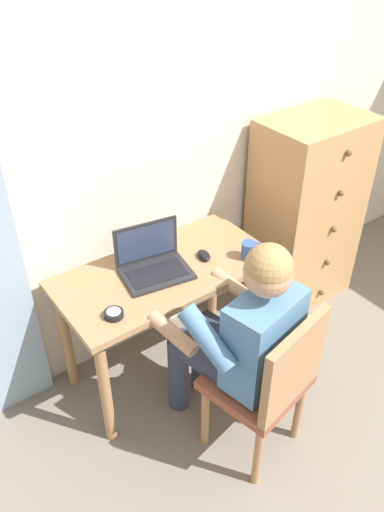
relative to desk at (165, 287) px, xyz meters
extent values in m
cube|color=beige|center=(0.48, 0.35, 0.65)|extent=(4.80, 0.05, 2.50)
cube|color=#9E754C|center=(0.00, 0.00, 0.10)|extent=(1.12, 0.56, 0.03)
cylinder|color=#9E754C|center=(-0.50, -0.22, -0.26)|extent=(0.06, 0.06, 0.69)
cylinder|color=#9E754C|center=(0.50, -0.22, -0.26)|extent=(0.06, 0.06, 0.69)
cylinder|color=#9E754C|center=(-0.50, 0.22, -0.26)|extent=(0.06, 0.06, 0.69)
cylinder|color=#9E754C|center=(0.50, 0.22, -0.26)|extent=(0.06, 0.06, 0.69)
cube|color=tan|center=(1.12, 0.07, 0.02)|extent=(0.65, 0.44, 1.25)
sphere|color=brown|center=(1.12, -0.17, -0.48)|extent=(0.04, 0.04, 0.04)
sphere|color=brown|center=(1.12, -0.17, -0.23)|extent=(0.04, 0.04, 0.04)
sphere|color=brown|center=(1.12, -0.17, 0.02)|extent=(0.04, 0.04, 0.04)
sphere|color=brown|center=(1.12, -0.17, 0.27)|extent=(0.04, 0.04, 0.04)
sphere|color=brown|center=(1.12, -0.17, 0.52)|extent=(0.04, 0.04, 0.04)
cube|color=brown|center=(0.06, -0.65, -0.16)|extent=(0.49, 0.47, 0.05)
cube|color=#9E754C|center=(0.10, -0.83, 0.07)|extent=(0.42, 0.12, 0.42)
cylinder|color=#9E754C|center=(0.20, -0.46, -0.40)|extent=(0.04, 0.04, 0.41)
cylinder|color=#9E754C|center=(-0.13, -0.53, -0.40)|extent=(0.04, 0.04, 0.41)
cylinder|color=#9E754C|center=(0.26, -0.78, -0.40)|extent=(0.04, 0.04, 0.41)
cylinder|color=#9E754C|center=(-0.07, -0.84, -0.40)|extent=(0.04, 0.04, 0.41)
cylinder|color=#33384C|center=(0.11, -0.42, -0.12)|extent=(0.22, 0.42, 0.14)
cylinder|color=#33384C|center=(-0.06, -0.45, -0.12)|extent=(0.22, 0.42, 0.14)
cylinder|color=#33384C|center=(0.07, -0.22, -0.36)|extent=(0.11, 0.11, 0.48)
cylinder|color=#33384C|center=(-0.10, -0.26, -0.36)|extent=(0.11, 0.11, 0.48)
cube|color=teal|center=(0.07, -0.66, 0.11)|extent=(0.39, 0.27, 0.46)
cylinder|color=teal|center=(0.26, -0.49, 0.19)|extent=(0.15, 0.31, 0.25)
cylinder|color=teal|center=(-0.17, -0.58, 0.19)|extent=(0.15, 0.31, 0.25)
cylinder|color=tan|center=(0.22, -0.30, 0.09)|extent=(0.12, 0.28, 0.11)
cylinder|color=tan|center=(-0.21, -0.38, 0.09)|extent=(0.12, 0.28, 0.11)
sphere|color=tan|center=(0.07, -0.65, 0.47)|extent=(0.20, 0.20, 0.20)
sphere|color=#9E7A47|center=(0.07, -0.65, 0.50)|extent=(0.20, 0.20, 0.20)
cube|color=#232326|center=(-0.06, -0.02, 0.13)|extent=(0.38, 0.29, 0.02)
cube|color=black|center=(-0.06, -0.03, 0.14)|extent=(0.31, 0.20, 0.00)
cube|color=#232326|center=(-0.04, 0.11, 0.25)|extent=(0.34, 0.07, 0.22)
cube|color=#2D3851|center=(-0.04, 0.10, 0.25)|extent=(0.30, 0.05, 0.18)
ellipsoid|color=black|center=(0.22, -0.04, 0.13)|extent=(0.08, 0.11, 0.03)
cylinder|color=black|center=(-0.38, -0.16, 0.13)|extent=(0.09, 0.09, 0.03)
cylinder|color=silver|center=(-0.38, -0.16, 0.15)|extent=(0.06, 0.06, 0.00)
cylinder|color=#33518C|center=(0.41, -0.18, 0.17)|extent=(0.08, 0.08, 0.09)
torus|color=#33518C|center=(0.46, -0.18, 0.17)|extent=(0.06, 0.01, 0.06)
camera|label=1|loc=(-1.11, -1.76, 1.70)|focal=35.83mm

